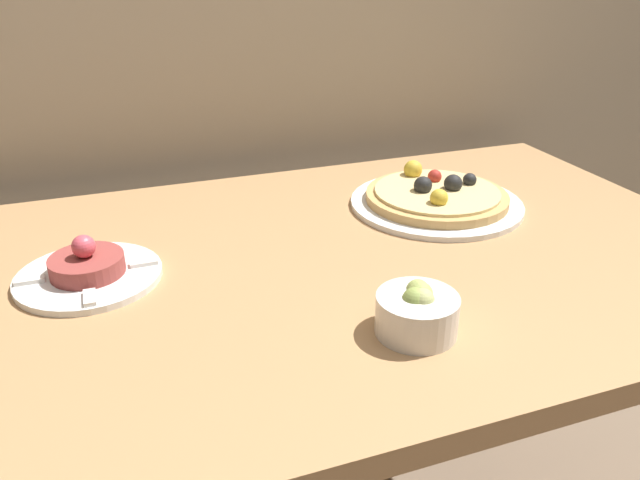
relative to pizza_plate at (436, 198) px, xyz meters
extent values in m
cube|color=#AD7F51|center=(-0.33, -0.12, -0.03)|extent=(1.45, 0.80, 0.03)
cylinder|color=#AD7F51|center=(0.33, 0.22, -0.41)|extent=(0.06, 0.06, 0.72)
cylinder|color=white|center=(0.00, 0.00, -0.01)|extent=(0.31, 0.31, 0.01)
cylinder|color=tan|center=(0.00, 0.00, 0.00)|extent=(0.26, 0.26, 0.02)
cylinder|color=#E0C684|center=(0.00, 0.00, 0.01)|extent=(0.23, 0.23, 0.01)
sphere|color=gold|center=(0.00, 0.09, 0.03)|extent=(0.04, 0.04, 0.04)
sphere|color=#B22D23|center=(0.02, 0.04, 0.02)|extent=(0.03, 0.03, 0.03)
sphere|color=gold|center=(-0.03, -0.06, 0.02)|extent=(0.03, 0.03, 0.03)
sphere|color=black|center=(0.07, 0.01, 0.02)|extent=(0.03, 0.03, 0.03)
sphere|color=black|center=(0.03, 0.00, 0.03)|extent=(0.03, 0.03, 0.03)
sphere|color=black|center=(-0.03, 0.01, 0.03)|extent=(0.03, 0.03, 0.03)
cylinder|color=white|center=(-0.60, -0.07, -0.01)|extent=(0.20, 0.20, 0.01)
cylinder|color=#933D38|center=(-0.60, -0.07, 0.01)|extent=(0.10, 0.10, 0.03)
sphere|color=#DB4C5B|center=(-0.60, -0.07, 0.04)|extent=(0.03, 0.03, 0.03)
cube|color=white|center=(-0.53, -0.07, 0.00)|extent=(0.04, 0.02, 0.01)
cube|color=white|center=(-0.60, 0.00, 0.00)|extent=(0.02, 0.04, 0.01)
cube|color=white|center=(-0.68, -0.07, 0.00)|extent=(0.04, 0.02, 0.01)
cube|color=white|center=(-0.60, -0.15, 0.00)|extent=(0.02, 0.04, 0.01)
cylinder|color=silver|center=(-0.23, -0.35, 0.01)|extent=(0.10, 0.10, 0.05)
sphere|color=#8EA34C|center=(-0.23, -0.35, 0.03)|extent=(0.03, 0.03, 0.03)
sphere|color=#A3B25B|center=(-0.22, -0.33, 0.03)|extent=(0.03, 0.03, 0.03)
sphere|color=#A3B25B|center=(-0.22, -0.34, 0.03)|extent=(0.03, 0.03, 0.03)
sphere|color=#B7BC70|center=(-0.22, -0.36, 0.03)|extent=(0.03, 0.03, 0.03)
camera|label=1|loc=(-0.56, -0.92, 0.42)|focal=35.00mm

